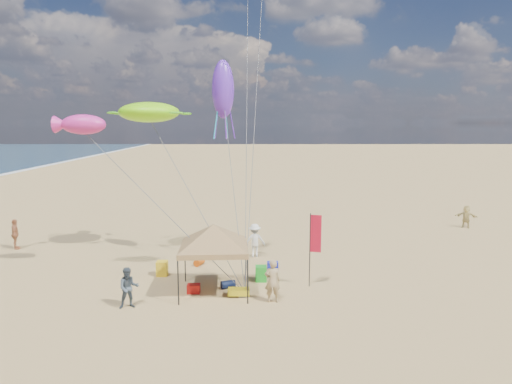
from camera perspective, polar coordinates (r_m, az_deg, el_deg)
ground at (r=19.43m, az=0.11°, el=-13.09°), size 280.00×280.00×0.00m
canopy_tent at (r=19.38m, az=-5.29°, el=-4.34°), size 5.56×5.56×3.43m
feather_flag at (r=20.20m, az=7.24°, el=-5.76°), size 0.49×0.16×3.31m
cooler_red at (r=20.11m, az=-7.77°, el=-11.83°), size 0.54×0.38×0.38m
cooler_blue at (r=22.96m, az=2.09°, el=-9.14°), size 0.54×0.38×0.38m
bag_navy at (r=20.47m, az=-3.49°, el=-11.42°), size 0.69×0.54×0.36m
bag_orange at (r=23.74m, az=-7.09°, el=-8.63°), size 0.54×0.69×0.36m
chair_green at (r=21.30m, az=0.62°, el=-10.12°), size 0.50×0.50×0.70m
chair_yellow at (r=22.46m, az=-11.61°, el=-9.30°), size 0.50×0.50×0.70m
crate_grey at (r=19.58m, az=-1.60°, el=-12.49°), size 0.34×0.30×0.28m
beach_cart at (r=19.60m, az=-2.16°, el=-12.28°), size 0.90×0.50×0.24m
person_near_a at (r=18.77m, az=2.07°, el=-11.00°), size 0.67×0.46×1.78m
person_near_b at (r=18.89m, az=-15.57°, el=-11.42°), size 0.95×0.84×1.63m
person_near_c at (r=24.84m, az=-0.17°, el=-6.04°), size 1.27×0.86×1.81m
person_far_a at (r=29.72m, az=-27.79°, el=-4.66°), size 0.82×1.12×1.76m
person_far_c at (r=34.88m, az=24.70°, el=-2.79°), size 1.50×1.06×1.56m
turtle_kite at (r=24.83m, az=-13.18°, el=9.64°), size 3.85×3.47×1.06m
fish_kite at (r=22.07m, az=-20.68°, el=7.87°), size 2.23×1.59×0.89m
squid_kite at (r=22.84m, az=-4.13°, el=12.63°), size 1.41×1.41×2.81m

